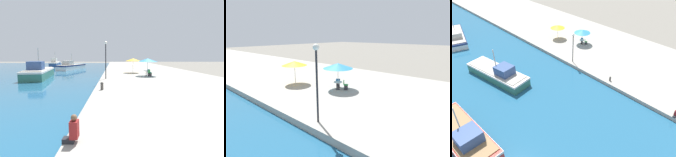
# 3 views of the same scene
# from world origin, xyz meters

# --- Properties ---
(quay_promenade) EXTENTS (16.00, 90.00, 0.51)m
(quay_promenade) POSITION_xyz_m (8.00, 37.00, 0.26)
(quay_promenade) COLOR #A39E93
(quay_promenade) RESTS_ON ground_plane
(cafe_umbrella_pink) EXTENTS (2.79, 2.79, 2.46)m
(cafe_umbrella_pink) POSITION_xyz_m (6.40, 24.33, 2.72)
(cafe_umbrella_pink) COLOR #B7B7B7
(cafe_umbrella_pink) RESTS_ON quay_promenade
(cafe_umbrella_white) EXTENTS (2.58, 2.58, 2.38)m
(cafe_umbrella_white) POSITION_xyz_m (4.88, 28.94, 2.67)
(cafe_umbrella_white) COLOR #B7B7B7
(cafe_umbrella_white) RESTS_ON quay_promenade
(cafe_table) EXTENTS (0.80, 0.80, 0.74)m
(cafe_table) POSITION_xyz_m (6.21, 24.18, 1.04)
(cafe_table) COLOR #333338
(cafe_table) RESTS_ON quay_promenade
(cafe_chair_left) EXTENTS (0.57, 0.58, 0.91)m
(cafe_chair_left) POSITION_xyz_m (6.62, 23.58, 0.84)
(cafe_chair_left) COLOR #2D2D33
(cafe_chair_left) RESTS_ON quay_promenade
(cafe_chair_right) EXTENTS (0.59, 0.58, 0.91)m
(cafe_chair_right) POSITION_xyz_m (6.77, 24.64, 0.84)
(cafe_chair_right) COLOR #2D2D33
(cafe_chair_right) RESTS_ON quay_promenade
(lamppost) EXTENTS (0.36, 0.36, 4.56)m
(lamppost) POSITION_xyz_m (0.69, 20.99, 3.60)
(lamppost) COLOR #232328
(lamppost) RESTS_ON quay_promenade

